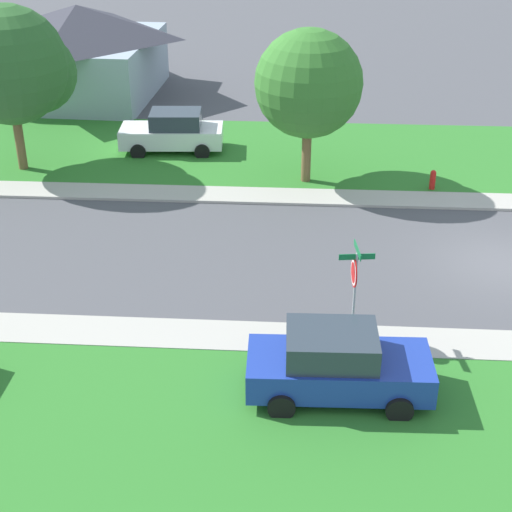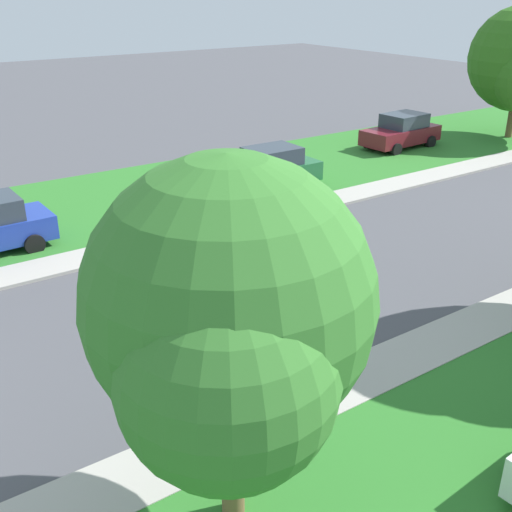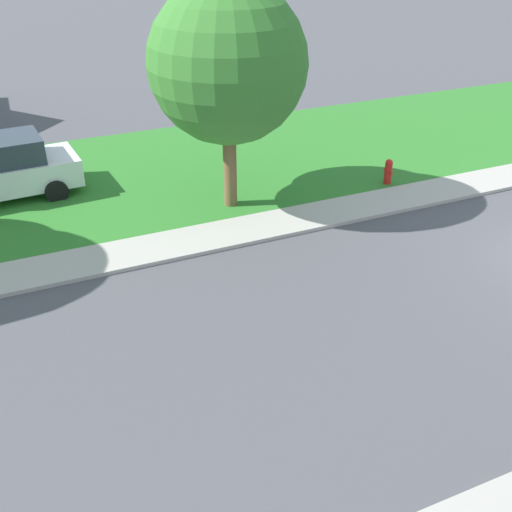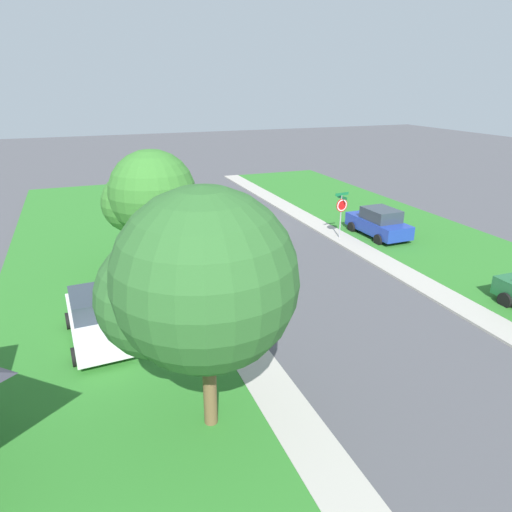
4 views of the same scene
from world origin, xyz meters
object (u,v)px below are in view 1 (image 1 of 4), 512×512
(car_white_near_corner, at_px, (173,132))
(house_right_setback, at_px, (80,50))
(tree_sidewalk_far, at_px, (16,67))
(car_blue_far_down_street, at_px, (337,364))
(tree_sidewalk_mid, at_px, (313,86))
(stop_sign_far_corner, at_px, (354,278))
(fire_hydrant, at_px, (433,180))

(car_white_near_corner, bearing_deg, house_right_setback, 36.63)
(tree_sidewalk_far, bearing_deg, car_blue_far_down_street, -139.37)
(tree_sidewalk_mid, height_order, house_right_setback, tree_sidewalk_mid)
(tree_sidewalk_mid, bearing_deg, car_white_near_corner, 63.82)
(tree_sidewalk_far, distance_m, tree_sidewalk_mid, 11.36)
(stop_sign_far_corner, bearing_deg, car_white_near_corner, 26.46)
(tree_sidewalk_far, distance_m, fire_hydrant, 16.44)
(car_blue_far_down_street, bearing_deg, stop_sign_far_corner, -11.10)
(tree_sidewalk_mid, bearing_deg, fire_hydrant, -99.28)
(car_blue_far_down_street, height_order, car_white_near_corner, same)
(car_white_near_corner, distance_m, tree_sidewalk_far, 6.79)
(car_blue_far_down_street, distance_m, tree_sidewalk_far, 18.72)
(tree_sidewalk_far, height_order, fire_hydrant, tree_sidewalk_far)
(stop_sign_far_corner, distance_m, house_right_setback, 25.46)
(car_white_near_corner, xyz_separation_m, tree_sidewalk_far, (-2.27, 5.53, 3.23))
(car_blue_far_down_street, distance_m, fire_hydrant, 13.26)
(stop_sign_far_corner, distance_m, tree_sidewalk_far, 17.21)
(car_blue_far_down_street, xyz_separation_m, car_white_near_corner, (16.26, 6.48, 0.00))
(house_right_setback, bearing_deg, car_blue_far_down_street, -152.88)
(tree_sidewalk_far, bearing_deg, stop_sign_far_corner, -133.10)
(car_blue_far_down_street, distance_m, car_white_near_corner, 17.50)
(car_blue_far_down_street, bearing_deg, tree_sidewalk_mid, 2.84)
(stop_sign_far_corner, distance_m, tree_sidewalk_mid, 11.28)
(stop_sign_far_corner, height_order, car_blue_far_down_street, stop_sign_far_corner)
(car_white_near_corner, bearing_deg, fire_hydrant, -109.09)
(car_white_near_corner, relative_size, house_right_setback, 0.47)
(car_blue_far_down_street, xyz_separation_m, tree_sidewalk_mid, (13.40, 0.67, 2.88))
(car_blue_far_down_street, distance_m, tree_sidewalk_mid, 13.73)
(fire_hydrant, bearing_deg, house_right_setback, 54.65)
(tree_sidewalk_mid, xyz_separation_m, fire_hydrant, (-0.76, -4.63, -3.31))
(fire_hydrant, bearing_deg, stop_sign_far_corner, 161.23)
(stop_sign_far_corner, xyz_separation_m, car_white_near_corner, (13.93, 6.93, -1.01))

